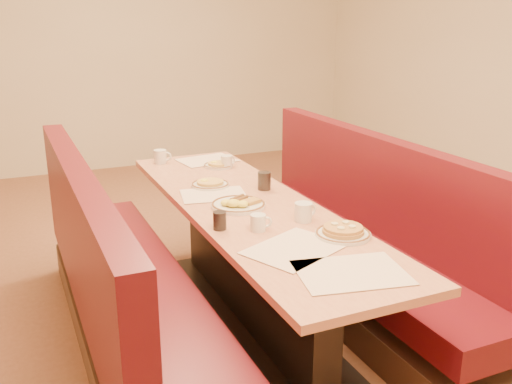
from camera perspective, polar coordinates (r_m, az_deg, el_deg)
name	(u,v)px	position (r m, az deg, el deg)	size (l,w,h in m)	color
ground	(249,325)	(3.45, -0.66, -13.15)	(8.00, 8.00, 0.00)	#9E6647
diner_table	(249,267)	(3.28, -0.68, -7.51)	(0.70, 2.50, 0.75)	black
booth_left	(121,293)	(3.10, -13.39, -9.84)	(0.55, 2.50, 1.05)	#4C3326
booth_right	(357,249)	(3.61, 10.09, -5.59)	(0.55, 2.50, 1.05)	#4C3326
placemat_near_left	(295,249)	(2.56, 3.90, -5.66)	(0.42, 0.32, 0.00)	#FFE6C7
placemat_near_right	(351,272)	(2.36, 9.49, -7.92)	(0.44, 0.33, 0.00)	#FFE6C7
placemat_far_left	(213,195)	(3.31, -4.27, -0.26)	(0.37, 0.28, 0.00)	#FFE6C7
placemat_far_right	(207,160)	(4.11, -4.91, 3.20)	(0.39, 0.29, 0.00)	#FFE6C7
pancake_plate	(343,232)	(2.73, 8.70, -3.98)	(0.26, 0.26, 0.06)	silver
eggs_plate	(238,204)	(3.09, -1.80, -1.23)	(0.30, 0.30, 0.06)	silver
extra_plate_mid	(218,165)	(3.93, -3.80, 2.72)	(0.20, 0.20, 0.04)	silver
extra_plate_far	(210,184)	(3.48, -4.62, 0.81)	(0.23, 0.23, 0.05)	silver
coffee_mug_a	(304,212)	(2.89, 4.81, -1.97)	(0.13, 0.09, 0.10)	silver
coffee_mug_b	(259,222)	(2.76, 0.27, -3.05)	(0.11, 0.08, 0.08)	silver
coffee_mug_c	(227,161)	(3.90, -2.91, 3.08)	(0.11, 0.08, 0.08)	silver
coffee_mug_d	(161,156)	(4.07, -9.52, 3.53)	(0.12, 0.09, 0.09)	silver
soda_tumbler_near	(220,221)	(2.78, -3.65, -2.88)	(0.07, 0.07, 0.09)	black
soda_tumbler_mid	(264,181)	(3.40, 0.83, 1.12)	(0.08, 0.08, 0.11)	black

